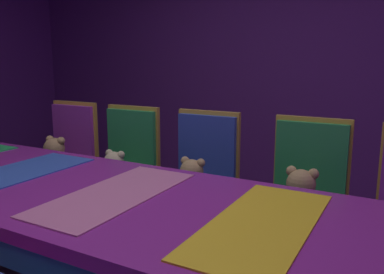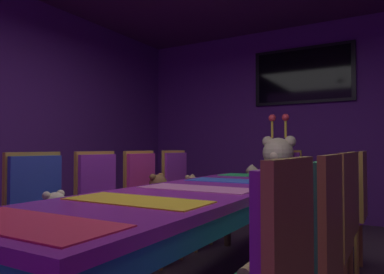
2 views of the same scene
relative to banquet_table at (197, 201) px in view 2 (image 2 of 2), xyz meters
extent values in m
cube|color=#59267F|center=(0.00, 3.20, 0.74)|extent=(5.20, 0.12, 2.80)
cube|color=purple|center=(0.00, 0.00, 0.06)|extent=(0.90, 2.98, 0.05)
cube|color=teal|center=(0.00, 0.00, -0.02)|extent=(0.88, 2.92, 0.10)
cylinder|color=#4C3826|center=(0.38, 1.34, -0.31)|extent=(0.07, 0.07, 0.69)
cylinder|color=#4C3826|center=(-0.38, 1.34, -0.31)|extent=(0.07, 0.07, 0.69)
cube|color=#E52D4C|center=(0.00, -1.26, 0.09)|extent=(0.77, 0.32, 0.01)
cube|color=yellow|center=(0.00, -0.63, 0.09)|extent=(0.77, 0.32, 0.01)
cube|color=pink|center=(0.00, 0.00, 0.09)|extent=(0.77, 0.32, 0.01)
cube|color=blue|center=(0.00, 0.63, 0.09)|extent=(0.77, 0.32, 0.01)
cube|color=green|center=(0.00, 1.26, 0.09)|extent=(0.77, 0.32, 0.01)
cube|color=#2D47B2|center=(-0.71, -0.57, -0.22)|extent=(0.40, 0.40, 0.04)
cube|color=#2D47B2|center=(-0.89, -0.57, 0.05)|extent=(0.05, 0.38, 0.50)
cube|color=gold|center=(-0.91, -0.57, 0.05)|extent=(0.03, 0.41, 0.55)
cylinder|color=gold|center=(-0.55, -0.41, -0.45)|extent=(0.04, 0.04, 0.42)
cylinder|color=gold|center=(-0.87, -0.41, -0.45)|extent=(0.04, 0.04, 0.42)
ellipsoid|color=beige|center=(-0.71, -0.57, -0.12)|extent=(0.18, 0.18, 0.14)
sphere|color=beige|center=(-0.70, -0.57, 0.01)|extent=(0.14, 0.14, 0.14)
sphere|color=#FDDCAD|center=(-0.65, -0.57, 0.00)|extent=(0.05, 0.05, 0.05)
sphere|color=beige|center=(-0.71, -0.51, 0.06)|extent=(0.05, 0.05, 0.05)
sphere|color=beige|center=(-0.71, -0.62, 0.06)|extent=(0.05, 0.05, 0.05)
cylinder|color=beige|center=(-0.68, -0.48, -0.10)|extent=(0.05, 0.12, 0.12)
cylinder|color=beige|center=(-0.68, -0.65, -0.10)|extent=(0.05, 0.12, 0.12)
cylinder|color=beige|center=(-0.60, -0.52, -0.17)|extent=(0.06, 0.13, 0.06)
cylinder|color=beige|center=(-0.60, -0.61, -0.17)|extent=(0.06, 0.13, 0.06)
cube|color=purple|center=(-0.72, 0.00, -0.22)|extent=(0.40, 0.40, 0.04)
cube|color=purple|center=(-0.90, 0.00, 0.05)|extent=(0.05, 0.38, 0.50)
cube|color=gold|center=(-0.93, 0.00, 0.05)|extent=(0.03, 0.41, 0.55)
cylinder|color=gold|center=(-0.56, 0.16, -0.45)|extent=(0.04, 0.04, 0.42)
cylinder|color=gold|center=(-0.56, -0.16, -0.45)|extent=(0.04, 0.04, 0.42)
cylinder|color=gold|center=(-0.88, 0.16, -0.45)|extent=(0.04, 0.04, 0.42)
cylinder|color=gold|center=(-0.88, -0.16, -0.45)|extent=(0.04, 0.04, 0.42)
cube|color=#CC338C|center=(-0.71, 0.54, -0.22)|extent=(0.40, 0.40, 0.04)
cube|color=#CC338C|center=(-0.89, 0.54, 0.05)|extent=(0.05, 0.38, 0.50)
cube|color=gold|center=(-0.91, 0.54, 0.05)|extent=(0.03, 0.41, 0.55)
cylinder|color=gold|center=(-0.55, 0.70, -0.45)|extent=(0.04, 0.04, 0.42)
cylinder|color=gold|center=(-0.55, 0.38, -0.45)|extent=(0.04, 0.04, 0.42)
cylinder|color=gold|center=(-0.87, 0.70, -0.45)|extent=(0.04, 0.04, 0.42)
cylinder|color=gold|center=(-0.87, 0.38, -0.45)|extent=(0.04, 0.04, 0.42)
ellipsoid|color=brown|center=(-0.71, 0.54, -0.11)|extent=(0.20, 0.20, 0.16)
sphere|color=brown|center=(-0.70, 0.54, 0.04)|extent=(0.16, 0.16, 0.16)
sphere|color=#99663C|center=(-0.64, 0.54, 0.03)|extent=(0.06, 0.06, 0.06)
sphere|color=brown|center=(-0.71, 0.60, 0.10)|extent=(0.06, 0.06, 0.06)
sphere|color=brown|center=(-0.71, 0.48, 0.10)|extent=(0.06, 0.06, 0.06)
cylinder|color=brown|center=(-0.67, 0.64, -0.09)|extent=(0.06, 0.14, 0.13)
cylinder|color=brown|center=(-0.67, 0.44, -0.09)|extent=(0.06, 0.14, 0.13)
cylinder|color=brown|center=(-0.58, 0.59, -0.16)|extent=(0.07, 0.15, 0.07)
cylinder|color=brown|center=(-0.58, 0.49, -0.16)|extent=(0.07, 0.15, 0.07)
cube|color=purple|center=(-0.71, 1.13, -0.22)|extent=(0.40, 0.40, 0.04)
cube|color=purple|center=(-0.89, 1.13, 0.05)|extent=(0.05, 0.38, 0.50)
cube|color=gold|center=(-0.91, 1.13, 0.05)|extent=(0.03, 0.41, 0.55)
cylinder|color=gold|center=(-0.55, 1.29, -0.45)|extent=(0.04, 0.04, 0.42)
cylinder|color=gold|center=(-0.55, 0.97, -0.45)|extent=(0.04, 0.04, 0.42)
cylinder|color=gold|center=(-0.87, 1.29, -0.45)|extent=(0.04, 0.04, 0.42)
cylinder|color=gold|center=(-0.87, 0.97, -0.45)|extent=(0.04, 0.04, 0.42)
ellipsoid|color=tan|center=(-0.71, 1.13, -0.12)|extent=(0.17, 0.17, 0.14)
sphere|color=tan|center=(-0.69, 1.13, 0.00)|extent=(0.14, 0.14, 0.14)
sphere|color=tan|center=(-0.65, 1.13, -0.01)|extent=(0.05, 0.05, 0.05)
sphere|color=tan|center=(-0.71, 1.18, 0.05)|extent=(0.05, 0.05, 0.05)
sphere|color=tan|center=(-0.71, 1.08, 0.05)|extent=(0.05, 0.05, 0.05)
cylinder|color=tan|center=(-0.67, 1.21, -0.11)|extent=(0.05, 0.12, 0.11)
cylinder|color=tan|center=(-0.67, 1.04, -0.11)|extent=(0.05, 0.12, 0.11)
cylinder|color=tan|center=(-0.60, 1.17, -0.17)|extent=(0.06, 0.13, 0.06)
cylinder|color=tan|center=(-0.60, 1.08, -0.17)|extent=(0.06, 0.13, 0.06)
cube|color=purple|center=(0.90, -1.13, 0.05)|extent=(0.05, 0.38, 0.50)
cube|color=gold|center=(0.92, -1.13, 0.05)|extent=(0.03, 0.41, 0.55)
cube|color=#268C4C|center=(0.92, -0.59, 0.05)|extent=(0.05, 0.38, 0.50)
cube|color=gold|center=(0.94, -0.59, 0.05)|extent=(0.03, 0.41, 0.55)
ellipsoid|color=tan|center=(0.74, -0.59, -0.12)|extent=(0.18, 0.18, 0.15)
sphere|color=tan|center=(0.72, -0.59, 0.02)|extent=(0.15, 0.15, 0.15)
sphere|color=tan|center=(0.67, -0.59, 0.01)|extent=(0.05, 0.05, 0.05)
sphere|color=tan|center=(0.74, -0.65, 0.07)|extent=(0.05, 0.05, 0.05)
sphere|color=tan|center=(0.74, -0.54, 0.07)|extent=(0.05, 0.05, 0.05)
cylinder|color=tan|center=(0.70, -0.68, -0.10)|extent=(0.05, 0.13, 0.12)
cylinder|color=tan|center=(0.70, -0.50, -0.10)|extent=(0.05, 0.13, 0.12)
cylinder|color=tan|center=(0.62, -0.64, -0.17)|extent=(0.06, 0.14, 0.06)
cylinder|color=tan|center=(0.62, -0.54, -0.17)|extent=(0.06, 0.14, 0.06)
cube|color=#2D47B2|center=(0.72, 0.03, -0.22)|extent=(0.40, 0.40, 0.04)
cube|color=#2D47B2|center=(0.90, 0.03, 0.05)|extent=(0.05, 0.38, 0.50)
cube|color=gold|center=(0.92, 0.03, 0.05)|extent=(0.03, 0.41, 0.55)
ellipsoid|color=tan|center=(0.72, 0.03, -0.12)|extent=(0.17, 0.17, 0.14)
sphere|color=tan|center=(0.70, 0.03, 0.00)|extent=(0.14, 0.14, 0.14)
sphere|color=tan|center=(0.65, 0.03, -0.01)|extent=(0.05, 0.05, 0.05)
sphere|color=tan|center=(0.72, -0.02, 0.05)|extent=(0.05, 0.05, 0.05)
sphere|color=tan|center=(0.72, 0.08, 0.05)|extent=(0.05, 0.05, 0.05)
cylinder|color=tan|center=(0.68, -0.06, -0.11)|extent=(0.05, 0.12, 0.11)
cylinder|color=tan|center=(0.68, 0.12, -0.11)|extent=(0.05, 0.12, 0.11)
cylinder|color=tan|center=(0.61, -0.02, -0.17)|extent=(0.06, 0.13, 0.06)
cylinder|color=tan|center=(0.61, 0.08, -0.17)|extent=(0.06, 0.13, 0.06)
cube|color=#268C4C|center=(0.70, 0.59, -0.22)|extent=(0.40, 0.40, 0.04)
cube|color=#268C4C|center=(0.88, 0.59, 0.05)|extent=(0.05, 0.38, 0.50)
cube|color=gold|center=(0.90, 0.59, 0.05)|extent=(0.03, 0.41, 0.55)
cylinder|color=gold|center=(0.86, 0.75, -0.45)|extent=(0.04, 0.04, 0.42)
cylinder|color=gold|center=(0.86, 0.43, -0.45)|extent=(0.04, 0.04, 0.42)
cylinder|color=gold|center=(0.54, 0.75, -0.45)|extent=(0.04, 0.04, 0.42)
cylinder|color=gold|center=(0.54, 0.43, -0.45)|extent=(0.04, 0.04, 0.42)
ellipsoid|color=beige|center=(0.70, 0.59, -0.13)|extent=(0.16, 0.16, 0.13)
sphere|color=beige|center=(0.68, 0.59, -0.01)|extent=(0.13, 0.13, 0.13)
sphere|color=#FDDCAD|center=(0.64, 0.59, -0.02)|extent=(0.05, 0.05, 0.05)
sphere|color=beige|center=(0.70, 0.54, 0.04)|extent=(0.05, 0.05, 0.05)
sphere|color=beige|center=(0.70, 0.64, 0.04)|extent=(0.05, 0.05, 0.05)
cylinder|color=beige|center=(0.66, 0.51, -0.11)|extent=(0.05, 0.11, 0.11)
cylinder|color=beige|center=(0.66, 0.67, -0.11)|extent=(0.05, 0.11, 0.11)
cylinder|color=beige|center=(0.59, 0.54, -0.17)|extent=(0.06, 0.12, 0.06)
cylinder|color=beige|center=(0.59, 0.63, -0.17)|extent=(0.06, 0.12, 0.06)
cube|color=purple|center=(0.72, 1.14, -0.22)|extent=(0.40, 0.40, 0.04)
cube|color=purple|center=(0.90, 1.14, 0.05)|extent=(0.05, 0.38, 0.50)
cube|color=gold|center=(0.92, 1.14, 0.05)|extent=(0.03, 0.41, 0.55)
cylinder|color=gold|center=(0.88, 1.30, -0.45)|extent=(0.04, 0.04, 0.42)
cylinder|color=gold|center=(0.88, 0.98, -0.45)|extent=(0.04, 0.04, 0.42)
cylinder|color=gold|center=(0.56, 1.30, -0.45)|extent=(0.04, 0.04, 0.42)
cylinder|color=gold|center=(0.56, 0.98, -0.45)|extent=(0.04, 0.04, 0.42)
ellipsoid|color=tan|center=(0.72, 1.14, -0.12)|extent=(0.18, 0.18, 0.15)
sphere|color=tan|center=(0.70, 1.14, 0.02)|extent=(0.15, 0.15, 0.15)
sphere|color=tan|center=(0.65, 1.14, 0.01)|extent=(0.06, 0.06, 0.06)
sphere|color=tan|center=(0.72, 1.09, 0.07)|extent=(0.06, 0.06, 0.06)
sphere|color=tan|center=(0.72, 1.20, 0.07)|extent=(0.06, 0.06, 0.06)
cylinder|color=tan|center=(0.68, 1.05, -0.10)|extent=(0.05, 0.13, 0.12)
cylinder|color=tan|center=(0.68, 1.23, -0.10)|extent=(0.05, 0.13, 0.12)
cylinder|color=tan|center=(0.59, 1.09, -0.16)|extent=(0.06, 0.14, 0.06)
cylinder|color=tan|center=(0.59, 1.19, -0.16)|extent=(0.06, 0.14, 0.06)
cube|color=purple|center=(0.00, 1.91, -0.22)|extent=(0.40, 0.40, 0.04)
cube|color=purple|center=(0.00, 2.09, 0.05)|extent=(0.38, 0.05, 0.50)
cube|color=gold|center=(0.00, 2.11, 0.05)|extent=(0.41, 0.03, 0.55)
cylinder|color=gold|center=(0.16, 2.07, -0.45)|extent=(0.04, 0.04, 0.42)
cylinder|color=gold|center=(0.16, 1.75, -0.45)|extent=(0.04, 0.04, 0.42)
cylinder|color=gold|center=(-0.16, 2.07, -0.45)|extent=(0.04, 0.04, 0.42)
cylinder|color=gold|center=(-0.16, 1.75, -0.45)|extent=(0.04, 0.04, 0.42)
ellipsoid|color=beige|center=(0.00, 1.91, -0.01)|extent=(0.43, 0.43, 0.34)
sphere|color=beige|center=(0.00, 1.87, 0.30)|extent=(0.34, 0.34, 0.34)
sphere|color=#FDDCAD|center=(0.00, 1.75, 0.27)|extent=(0.13, 0.13, 0.13)
sphere|color=beige|center=(0.13, 1.91, 0.43)|extent=(0.13, 0.13, 0.13)
sphere|color=beige|center=(-0.13, 1.91, 0.43)|extent=(0.13, 0.13, 0.13)
cylinder|color=beige|center=(0.21, 1.82, 0.03)|extent=(0.30, 0.12, 0.28)
cylinder|color=beige|center=(-0.21, 1.82, 0.03)|extent=(0.30, 0.12, 0.28)
cylinder|color=beige|center=(0.11, 1.63, -0.12)|extent=(0.32, 0.15, 0.15)
cylinder|color=beige|center=(-0.11, 1.63, -0.12)|extent=(0.32, 0.15, 0.15)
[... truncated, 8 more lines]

